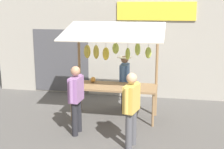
{
  "coord_description": "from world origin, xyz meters",
  "views": [
    {
      "loc": [
        -1.43,
        7.52,
        2.92
      ],
      "look_at": [
        0.0,
        0.3,
        1.25
      ],
      "focal_mm": 48.93,
      "sensor_mm": 36.0,
      "label": 1
    }
  ],
  "objects_px": {
    "market_stall": "(114,59)",
    "vendor_with_sunhat": "(125,78)",
    "shopper_in_striped_shirt": "(76,96)",
    "shopper_with_ponytail": "(131,105)"
  },
  "relations": [
    {
      "from": "shopper_in_striped_shirt",
      "to": "shopper_with_ponytail",
      "type": "distance_m",
      "value": 1.4
    },
    {
      "from": "vendor_with_sunhat",
      "to": "shopper_with_ponytail",
      "type": "xyz_separation_m",
      "value": [
        -0.51,
        2.35,
        0.01
      ]
    },
    {
      "from": "market_stall",
      "to": "shopper_in_striped_shirt",
      "type": "bearing_deg",
      "value": 62.46
    },
    {
      "from": "shopper_in_striped_shirt",
      "to": "shopper_with_ponytail",
      "type": "xyz_separation_m",
      "value": [
        -1.32,
        0.44,
        -0.0
      ]
    },
    {
      "from": "shopper_in_striped_shirt",
      "to": "shopper_with_ponytail",
      "type": "relative_size",
      "value": 1.0
    },
    {
      "from": "market_stall",
      "to": "shopper_with_ponytail",
      "type": "bearing_deg",
      "value": 112.45
    },
    {
      "from": "market_stall",
      "to": "vendor_with_sunhat",
      "type": "xyz_separation_m",
      "value": [
        -0.18,
        -0.69,
        -0.65
      ]
    },
    {
      "from": "vendor_with_sunhat",
      "to": "shopper_in_striped_shirt",
      "type": "distance_m",
      "value": 2.07
    },
    {
      "from": "vendor_with_sunhat",
      "to": "shopper_in_striped_shirt",
      "type": "xyz_separation_m",
      "value": [
        0.82,
        1.91,
        0.01
      ]
    },
    {
      "from": "market_stall",
      "to": "shopper_with_ponytail",
      "type": "relative_size",
      "value": 1.56
    }
  ]
}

